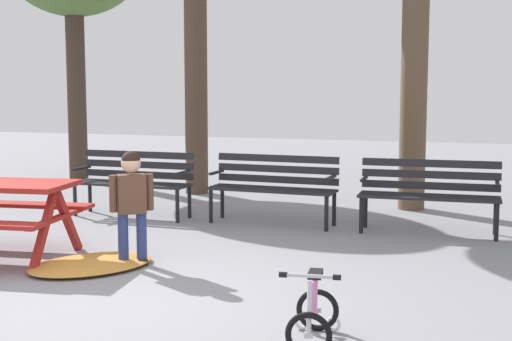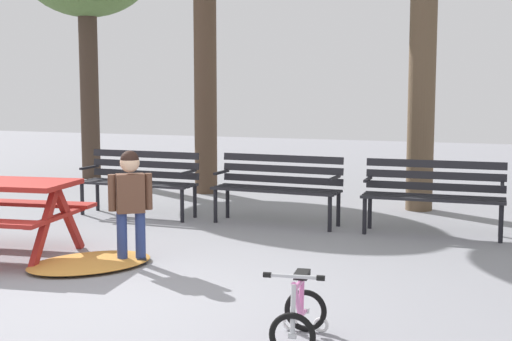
% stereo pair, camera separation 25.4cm
% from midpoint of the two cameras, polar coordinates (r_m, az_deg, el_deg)
% --- Properties ---
extents(ground, '(36.00, 36.00, 0.00)m').
position_cam_midpoint_polar(ground, '(5.91, -13.58, -10.22)').
color(ground, gray).
extents(park_bench_far_left, '(1.60, 0.47, 0.85)m').
position_cam_midpoint_polar(park_bench_far_left, '(9.56, -10.48, -0.58)').
color(park_bench_far_left, '#232328').
rests_on(park_bench_far_left, ground).
extents(park_bench_left, '(1.61, 0.50, 0.85)m').
position_cam_midpoint_polar(park_bench_left, '(8.89, 0.62, -1.01)').
color(park_bench_left, '#232328').
rests_on(park_bench_left, ground).
extents(park_bench_right, '(1.62, 0.52, 0.85)m').
position_cam_midpoint_polar(park_bench_right, '(8.52, 12.85, -1.52)').
color(park_bench_right, '#232328').
rests_on(park_bench_right, ground).
extents(child_standing, '(0.35, 0.29, 1.10)m').
position_cam_midpoint_polar(child_standing, '(6.90, -10.96, -2.18)').
color(child_standing, navy).
rests_on(child_standing, ground).
extents(kids_bicycle, '(0.43, 0.60, 0.54)m').
position_cam_midpoint_polar(kids_bicycle, '(4.82, 3.08, -11.42)').
color(kids_bicycle, black).
rests_on(kids_bicycle, ground).
extents(leaf_pile, '(1.36, 1.47, 0.07)m').
position_cam_midpoint_polar(leaf_pile, '(7.00, -14.07, -7.27)').
color(leaf_pile, '#C68438').
rests_on(leaf_pile, ground).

